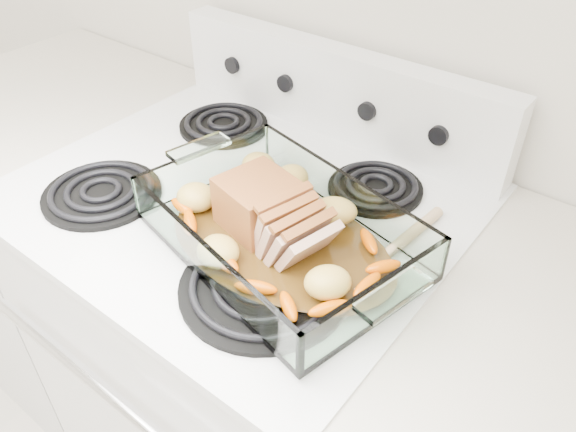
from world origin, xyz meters
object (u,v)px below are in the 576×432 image
Objects in this scene: baking_dish at (280,236)px; pork_roast at (266,214)px; counter_left at (78,241)px; electric_range at (251,351)px.

baking_dish is 0.04m from pork_roast.
counter_left is 2.20× the size of baking_dish.
electric_range is 0.67m from counter_left.
baking_dish is at bearing -18.12° from pork_roast.
pork_roast is (0.79, -0.08, 0.53)m from counter_left.
baking_dish reaches higher than counter_left.
electric_range is at bearing 130.26° from pork_roast.
counter_left is 0.96m from baking_dish.
electric_range reaches higher than counter_left.
pork_roast is at bearing -167.33° from baking_dish.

